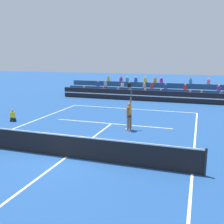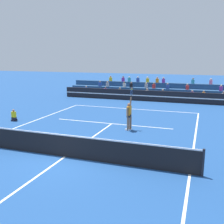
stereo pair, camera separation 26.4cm
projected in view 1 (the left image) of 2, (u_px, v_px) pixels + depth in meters
name	position (u px, v px, depth m)	size (l,w,h in m)	color
ground_plane	(66.00, 157.00, 11.93)	(120.00, 120.00, 0.00)	navy
court_lines	(66.00, 157.00, 11.93)	(11.10, 23.90, 0.01)	white
tennis_net	(66.00, 146.00, 11.82)	(12.00, 0.10, 1.10)	black
sponsor_banner_wall	(143.00, 95.00, 27.13)	(18.00, 0.26, 1.10)	black
bleacher_stand	(147.00, 91.00, 29.45)	(18.52, 2.85, 2.28)	navy
ball_kid_courtside	(13.00, 117.00, 18.49)	(0.30, 0.36, 0.84)	black
tennis_player	(129.00, 114.00, 16.16)	(0.36, 0.85, 2.50)	brown
tennis_ball	(151.00, 156.00, 11.95)	(0.07, 0.07, 0.07)	#C6DB33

